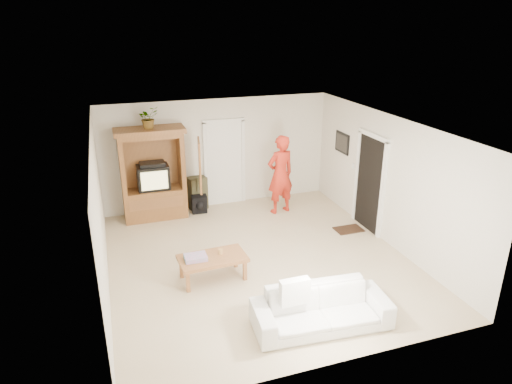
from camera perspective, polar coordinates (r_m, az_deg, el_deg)
floor at (r=8.86m, az=0.27°, el=-8.41°), size 6.00×6.00×0.00m
ceiling at (r=7.91m, az=0.30°, el=8.22°), size 6.00×6.00×0.00m
wall_back at (r=11.03m, az=-4.78°, el=4.88°), size 5.50×0.00×5.50m
wall_front at (r=5.83m, az=10.04°, el=-10.90°), size 5.50×0.00×5.50m
wall_left at (r=7.91m, az=-18.94°, el=-2.88°), size 0.00×6.00×6.00m
wall_right at (r=9.49m, az=16.20°, el=1.40°), size 0.00×6.00×6.00m
armoire at (r=10.58m, az=-12.57°, el=1.50°), size 1.82×1.14×2.10m
door_back at (r=11.11m, az=-3.95°, el=3.53°), size 0.85×0.05×2.04m
doorway_right at (r=10.04m, az=14.03°, el=0.99°), size 0.05×0.90×2.04m
framed_picture at (r=10.93m, az=10.72°, el=6.07°), size 0.03×0.60×0.48m
doormat at (r=10.21m, az=11.51°, el=-4.60°), size 0.60×0.40×0.02m
plant at (r=10.17m, az=-13.32°, el=9.02°), size 0.55×0.52×0.47m
man at (r=10.60m, az=3.07°, el=2.20°), size 0.76×0.58×1.87m
sofa at (r=7.06m, az=8.17°, el=-14.25°), size 2.10×0.96×0.60m
coffee_table at (r=8.11m, az=-5.44°, el=-8.41°), size 1.20×0.70×0.44m
towel at (r=8.01m, az=-7.56°, el=-8.11°), size 0.38×0.28×0.08m
candle at (r=8.13m, az=-4.46°, el=-7.42°), size 0.08×0.08×0.10m
backpack_black at (r=10.85m, az=-7.10°, el=-1.56°), size 0.36×0.22×0.43m
backpack_olive at (r=11.06m, az=-7.33°, el=-0.11°), size 0.48×0.40×0.80m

